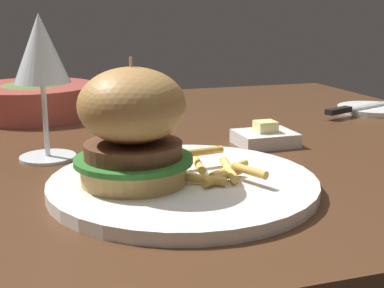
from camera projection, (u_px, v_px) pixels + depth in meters
name	position (u px, v px, depth m)	size (l,w,h in m)	color
dining_table	(121.00, 194.00, 0.83)	(1.24, 0.95, 0.74)	#472B19
main_plate	(183.00, 184.00, 0.59)	(0.30, 0.30, 0.01)	white
burger_sandwich	(133.00, 126.00, 0.56)	(0.13, 0.13, 0.13)	tan
fries_pile	(219.00, 169.00, 0.59)	(0.10, 0.11, 0.02)	#E0B251
wine_glass	(41.00, 54.00, 0.68)	(0.07, 0.07, 0.19)	silver
bread_plate	(373.00, 109.00, 1.04)	(0.14, 0.14, 0.01)	white
table_knife	(358.00, 108.00, 1.01)	(0.21, 0.09, 0.01)	silver
butter_dish	(265.00, 137.00, 0.79)	(0.08, 0.07, 0.04)	white
soup_bowl	(33.00, 99.00, 1.00)	(0.23, 0.23, 0.06)	#B24C42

